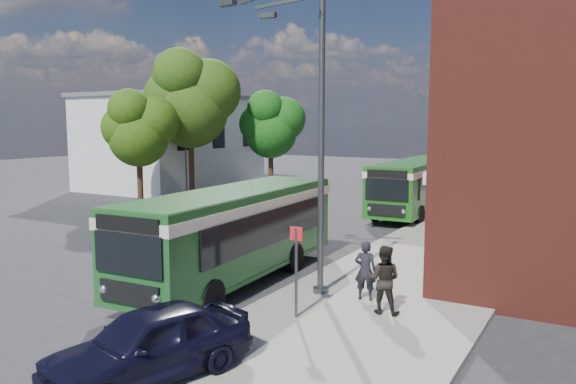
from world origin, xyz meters
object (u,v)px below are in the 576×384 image
Objects in this scene: bus_front at (234,227)px; bus_rear at (417,181)px; parked_car at (149,343)px; street_lamp at (310,136)px.

bus_rear is at bearing 86.69° from bus_front.
bus_rear is 23.44m from parked_car.
parked_car is (1.80, -23.35, -0.96)m from bus_rear.
bus_front is at bearing 129.47° from parked_car.
bus_rear is at bearing 96.31° from street_lamp.
parked_car is at bearing -85.59° from bus_rear.
street_lamp reaches higher than bus_rear.
bus_front is 2.35× the size of parked_car.
street_lamp is at bearing -83.69° from bus_rear.
bus_rear is (-1.84, 16.62, -2.96)m from street_lamp.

